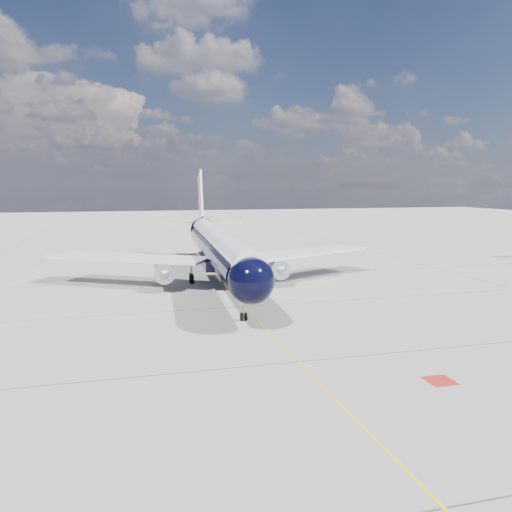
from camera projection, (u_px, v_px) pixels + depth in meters
The scene contains 4 objects.
ground at pixel (209, 271), 65.15m from camera, with size 320.00×320.00×0.00m, color gray.
taxiway_centerline at pixel (215, 278), 60.36m from camera, with size 0.16×160.00×0.01m, color yellow.
red_marking at pixel (440, 381), 28.56m from camera, with size 1.60×1.60×0.01m, color maroon.
main_airliner at pixel (218, 246), 57.17m from camera, with size 38.23×46.60×13.46m.
Camera 1 is at (-10.35, -33.69, 11.10)m, focal length 35.00 mm.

